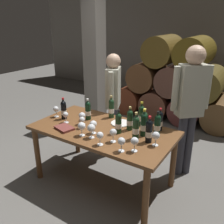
# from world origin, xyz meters

# --- Properties ---
(ground_plane) EXTENTS (14.00, 14.00, 0.00)m
(ground_plane) POSITION_xyz_m (0.00, 0.00, 0.00)
(ground_plane) COLOR #66635E
(cellar_back_wall) EXTENTS (10.00, 0.24, 2.80)m
(cellar_back_wall) POSITION_xyz_m (0.00, 4.20, 1.40)
(cellar_back_wall) COLOR gray
(cellar_back_wall) RESTS_ON ground_plane
(barrel_stack) EXTENTS (2.49, 0.90, 1.69)m
(barrel_stack) POSITION_xyz_m (-0.00, 2.60, 0.72)
(barrel_stack) COLOR maroon
(barrel_stack) RESTS_ON ground_plane
(stone_pillar) EXTENTS (0.32, 0.32, 2.60)m
(stone_pillar) POSITION_xyz_m (-1.30, 1.60, 1.30)
(stone_pillar) COLOR gray
(stone_pillar) RESTS_ON ground_plane
(dining_table) EXTENTS (1.70, 0.90, 0.76)m
(dining_table) POSITION_xyz_m (0.00, 0.00, 0.67)
(dining_table) COLOR brown
(dining_table) RESTS_ON ground_plane
(wine_bottle_0) EXTENTS (0.07, 0.07, 0.31)m
(wine_bottle_0) POSITION_xyz_m (0.45, -0.02, 0.89)
(wine_bottle_0) COLOR #19381E
(wine_bottle_0) RESTS_ON dining_table
(wine_bottle_1) EXTENTS (0.07, 0.07, 0.32)m
(wine_bottle_1) POSITION_xyz_m (0.48, 0.10, 0.90)
(wine_bottle_1) COLOR black
(wine_bottle_1) RESTS_ON dining_table
(wine_bottle_2) EXTENTS (0.07, 0.07, 0.30)m
(wine_bottle_2) POSITION_xyz_m (0.34, 0.34, 0.89)
(wine_bottle_2) COLOR #19381E
(wine_bottle_2) RESTS_ON dining_table
(wine_bottle_3) EXTENTS (0.07, 0.07, 0.28)m
(wine_bottle_3) POSITION_xyz_m (0.58, 0.33, 0.88)
(wine_bottle_3) COLOR black
(wine_bottle_3) RESTS_ON dining_table
(wine_bottle_4) EXTENTS (0.07, 0.07, 0.29)m
(wine_bottle_4) POSITION_xyz_m (0.44, 0.20, 0.88)
(wine_bottle_4) COLOR #19381E
(wine_bottle_4) RESTS_ON dining_table
(wine_bottle_5) EXTENTS (0.07, 0.07, 0.29)m
(wine_bottle_5) POSITION_xyz_m (0.28, 0.15, 0.89)
(wine_bottle_5) COLOR #19381E
(wine_bottle_5) RESTS_ON dining_table
(wine_bottle_6) EXTENTS (0.07, 0.07, 0.28)m
(wine_bottle_6) POSITION_xyz_m (0.21, 0.01, 0.88)
(wine_bottle_6) COLOR #19381E
(wine_bottle_6) RESTS_ON dining_table
(wine_bottle_7) EXTENTS (0.07, 0.07, 0.28)m
(wine_bottle_7) POSITION_xyz_m (-0.33, 0.14, 0.88)
(wine_bottle_7) COLOR black
(wine_bottle_7) RESTS_ON dining_table
(wine_bottle_8) EXTENTS (0.07, 0.07, 0.30)m
(wine_bottle_8) POSITION_xyz_m (0.60, -0.01, 0.89)
(wine_bottle_8) COLOR black
(wine_bottle_8) RESTS_ON dining_table
(wine_bottle_9) EXTENTS (0.07, 0.07, 0.28)m
(wine_bottle_9) POSITION_xyz_m (0.60, 0.21, 0.88)
(wine_bottle_9) COLOR black
(wine_bottle_9) RESTS_ON dining_table
(wine_bottle_10) EXTENTS (0.07, 0.07, 0.29)m
(wine_bottle_10) POSITION_xyz_m (-0.61, -0.02, 0.89)
(wine_bottle_10) COLOR black
(wine_bottle_10) RESTS_ON dining_table
(wine_bottle_11) EXTENTS (0.07, 0.07, 0.30)m
(wine_bottle_11) POSITION_xyz_m (-0.11, 0.36, 0.89)
(wine_bottle_11) COLOR #19381E
(wine_bottle_11) RESTS_ON dining_table
(wine_glass_0) EXTENTS (0.09, 0.09, 0.16)m
(wine_glass_0) POSITION_xyz_m (-0.10, -0.27, 0.87)
(wine_glass_0) COLOR white
(wine_glass_0) RESTS_ON dining_table
(wine_glass_1) EXTENTS (0.07, 0.07, 0.14)m
(wine_glass_1) POSITION_xyz_m (-0.22, -0.12, 0.86)
(wine_glass_1) COLOR white
(wine_glass_1) RESTS_ON dining_table
(wine_glass_2) EXTENTS (0.08, 0.08, 0.15)m
(wine_glass_2) POSITION_xyz_m (0.45, -0.33, 0.87)
(wine_glass_2) COLOR white
(wine_glass_2) RESTS_ON dining_table
(wine_glass_3) EXTENTS (0.07, 0.07, 0.15)m
(wine_glass_3) POSITION_xyz_m (0.20, -0.34, 0.87)
(wine_glass_3) COLOR white
(wine_glass_3) RESTS_ON dining_table
(wine_glass_4) EXTENTS (0.08, 0.08, 0.16)m
(wine_glass_4) POSITION_xyz_m (-0.29, -0.03, 0.87)
(wine_glass_4) COLOR white
(wine_glass_4) RESTS_ON dining_table
(wine_glass_5) EXTENTS (0.07, 0.07, 0.14)m
(wine_glass_5) POSITION_xyz_m (-0.50, -0.10, 0.86)
(wine_glass_5) COLOR white
(wine_glass_5) RESTS_ON dining_table
(wine_glass_6) EXTENTS (0.08, 0.08, 0.15)m
(wine_glass_6) POSITION_xyz_m (0.28, -0.21, 0.87)
(wine_glass_6) COLOR white
(wine_glass_6) RESTS_ON dining_table
(wine_glass_7) EXTENTS (0.07, 0.07, 0.15)m
(wine_glass_7) POSITION_xyz_m (-0.74, -0.03, 0.87)
(wine_glass_7) COLOR white
(wine_glass_7) RESTS_ON dining_table
(wine_glass_8) EXTENTS (0.08, 0.08, 0.15)m
(wine_glass_8) POSITION_xyz_m (0.56, -0.26, 0.87)
(wine_glass_8) COLOR white
(wine_glass_8) RESTS_ON dining_table
(wine_glass_9) EXTENTS (0.08, 0.08, 0.16)m
(wine_glass_9) POSITION_xyz_m (0.69, -0.04, 0.87)
(wine_glass_9) COLOR white
(wine_glass_9) RESTS_ON dining_table
(wine_glass_10) EXTENTS (0.08, 0.08, 0.16)m
(wine_glass_10) POSITION_xyz_m (-0.02, -0.16, 0.87)
(wine_glass_10) COLOR white
(wine_glass_10) RESTS_ON dining_table
(wine_glass_11) EXTENTS (0.09, 0.09, 0.16)m
(wine_glass_11) POSITION_xyz_m (0.03, -0.26, 0.87)
(wine_glass_11) COLOR white
(wine_glass_11) RESTS_ON dining_table
(tasting_notebook) EXTENTS (0.25, 0.21, 0.03)m
(tasting_notebook) POSITION_xyz_m (-0.38, -0.26, 0.77)
(tasting_notebook) COLOR brown
(tasting_notebook) RESTS_ON dining_table
(serving_plate) EXTENTS (0.24, 0.24, 0.01)m
(serving_plate) POSITION_xyz_m (0.10, 0.24, 0.77)
(serving_plate) COLOR white
(serving_plate) RESTS_ON dining_table
(sommelier_presenting) EXTENTS (0.38, 0.36, 1.72)m
(sommelier_presenting) POSITION_xyz_m (0.79, 0.75, 1.04)
(sommelier_presenting) COLOR #383842
(sommelier_presenting) RESTS_ON ground_plane
(taster_seated_left) EXTENTS (0.29, 0.46, 1.54)m
(taster_seated_left) POSITION_xyz_m (-0.31, 0.72, 0.92)
(taster_seated_left) COLOR #383842
(taster_seated_left) RESTS_ON ground_plane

